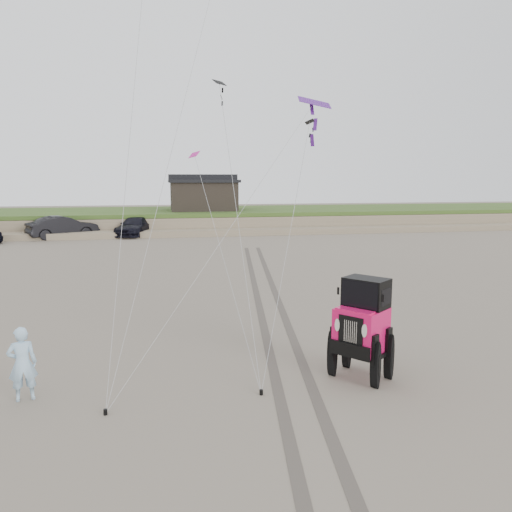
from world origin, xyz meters
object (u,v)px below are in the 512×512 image
Objects in this scene: truck_c at (136,226)px; man at (22,364)px; cabin at (203,194)px; truck_b at (63,227)px; jeep at (361,339)px.

man is at bearing -74.31° from truck_c.
cabin is 1.20× the size of truck_c.
truck_c is (5.62, 0.54, -0.11)m from truck_b.
cabin is at bearing 141.81° from jeep.
cabin reaches higher than truck_c.
truck_c is 3.26× the size of man.
cabin is at bearing -114.41° from man.
truck_c is at bearing -112.14° from truck_b.
cabin is 8.34m from truck_c.
truck_b is at bearing 162.48° from jeep.
cabin is at bearing 57.85° from truck_c.
truck_b is 1.00× the size of truck_c.
cabin is 13.22m from truck_b.
truck_b is 31.16m from man.
man is (-7.60, 0.22, -0.15)m from jeep.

